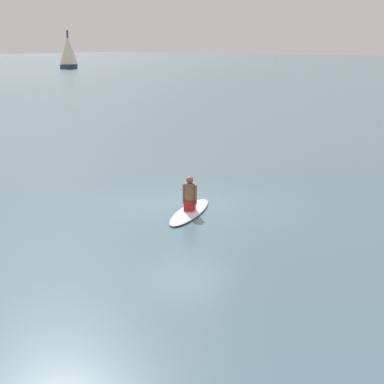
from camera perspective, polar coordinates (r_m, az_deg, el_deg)
ground_plane at (r=17.62m, az=-0.33°, el=-1.19°), size 400.00×400.00×0.00m
surfboard at (r=16.66m, az=-0.22°, el=-1.96°), size 1.60×2.93×0.10m
person_paddler at (r=16.53m, az=-0.22°, el=-0.30°), size 0.43×0.40×0.99m
sailboat_near_left at (r=111.50m, az=-12.10°, el=13.44°), size 4.29×4.78×6.84m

